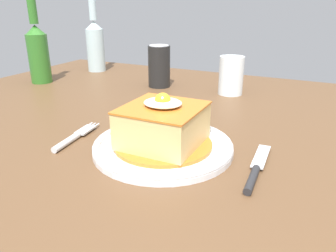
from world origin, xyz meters
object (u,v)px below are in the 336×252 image
at_px(beer_bottle_green, 38,51).
at_px(drinking_glass, 231,78).
at_px(fork, 73,138).
at_px(knife, 255,172).
at_px(main_plate, 163,146).
at_px(beer_bottle_clear, 95,43).
at_px(soda_can, 159,66).

height_order(beer_bottle_green, drinking_glass, beer_bottle_green).
distance_m(fork, knife, 0.34).
distance_m(knife, drinking_glass, 0.47).
height_order(main_plate, drinking_glass, drinking_glass).
relative_size(beer_bottle_green, drinking_glass, 2.53).
distance_m(beer_bottle_green, beer_bottle_clear, 0.23).
bearing_deg(soda_can, main_plate, -61.79).
bearing_deg(fork, drinking_glass, 69.02).
xyz_separation_m(soda_can, beer_bottle_green, (-0.36, -0.12, 0.04)).
relative_size(soda_can, beer_bottle_green, 0.47).
bearing_deg(drinking_glass, beer_bottle_clear, 169.87).
bearing_deg(drinking_glass, main_plate, -90.14).
xyz_separation_m(beer_bottle_green, drinking_glass, (0.58, 0.13, -0.05)).
xyz_separation_m(beer_bottle_green, beer_bottle_clear, (0.05, 0.22, 0.00)).
bearing_deg(drinking_glass, fork, -110.98).
relative_size(fork, beer_bottle_green, 0.53).
bearing_deg(main_plate, beer_bottle_green, 153.62).
height_order(main_plate, fork, main_plate).
bearing_deg(drinking_glass, knife, -69.33).
xyz_separation_m(main_plate, knife, (0.17, -0.02, -0.00)).
xyz_separation_m(knife, soda_can, (-0.38, 0.42, 0.06)).
distance_m(main_plate, fork, 0.18).
bearing_deg(main_plate, beer_bottle_clear, 136.15).
bearing_deg(beer_bottle_clear, beer_bottle_green, -101.93).
distance_m(beer_bottle_green, drinking_glass, 0.60).
height_order(soda_can, beer_bottle_green, beer_bottle_green).
relative_size(beer_bottle_clear, drinking_glass, 2.53).
bearing_deg(soda_can, beer_bottle_green, -162.16).
xyz_separation_m(main_plate, soda_can, (-0.22, 0.41, 0.05)).
bearing_deg(main_plate, drinking_glass, 89.86).
distance_m(main_plate, beer_bottle_green, 0.65).
height_order(main_plate, beer_bottle_clear, beer_bottle_clear).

